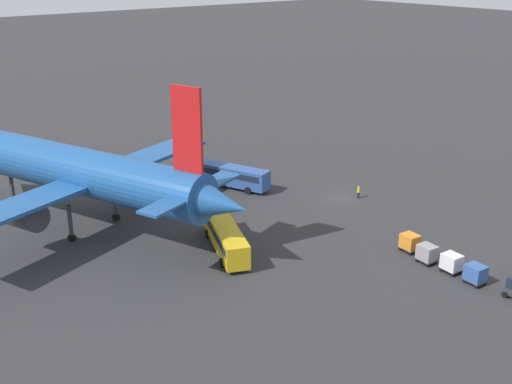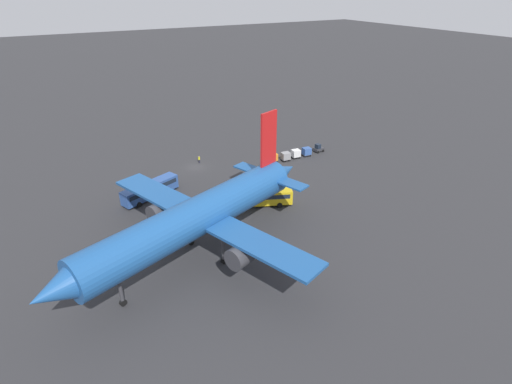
{
  "view_description": "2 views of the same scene",
  "coord_description": "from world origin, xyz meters",
  "px_view_note": "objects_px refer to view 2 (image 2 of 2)",
  "views": [
    {
      "loc": [
        -57.47,
        60.39,
        31.64
      ],
      "look_at": [
        0.26,
        14.71,
        4.17
      ],
      "focal_mm": 45.0,
      "sensor_mm": 36.0,
      "label": 1
    },
    {
      "loc": [
        28.75,
        78.94,
        37.29
      ],
      "look_at": [
        -3.18,
        22.25,
        2.98
      ],
      "focal_mm": 28.0,
      "sensor_mm": 36.0,
      "label": 2
    }
  ],
  "objects_px": {
    "shuttle_bus_near": "(150,189)",
    "cargo_cart_blue": "(307,151)",
    "cargo_cart_white": "(296,153)",
    "cargo_cart_grey": "(286,156)",
    "baggage_tug": "(319,148)",
    "airplane": "(197,217)",
    "worker_person": "(199,160)",
    "shuttle_bus_far": "(258,197)",
    "cargo_cart_orange": "(273,157)"
  },
  "relations": [
    {
      "from": "airplane",
      "to": "cargo_cart_grey",
      "type": "height_order",
      "value": "airplane"
    },
    {
      "from": "baggage_tug",
      "to": "shuttle_bus_near",
      "type": "bearing_deg",
      "value": -1.86
    },
    {
      "from": "shuttle_bus_near",
      "to": "cargo_cart_blue",
      "type": "bearing_deg",
      "value": 162.32
    },
    {
      "from": "shuttle_bus_far",
      "to": "cargo_cart_blue",
      "type": "relative_size",
      "value": 6.03
    },
    {
      "from": "cargo_cart_blue",
      "to": "cargo_cart_grey",
      "type": "height_order",
      "value": "same"
    },
    {
      "from": "airplane",
      "to": "cargo_cart_orange",
      "type": "distance_m",
      "value": 39.12
    },
    {
      "from": "cargo_cart_grey",
      "to": "cargo_cart_orange",
      "type": "relative_size",
      "value": 1.0
    },
    {
      "from": "cargo_cart_white",
      "to": "cargo_cart_grey",
      "type": "height_order",
      "value": "same"
    },
    {
      "from": "cargo_cart_blue",
      "to": "cargo_cart_white",
      "type": "xyz_separation_m",
      "value": [
        3.01,
        -0.21,
        0.0
      ]
    },
    {
      "from": "cargo_cart_white",
      "to": "cargo_cart_grey",
      "type": "bearing_deg",
      "value": 4.01
    },
    {
      "from": "shuttle_bus_far",
      "to": "baggage_tug",
      "type": "relative_size",
      "value": 5.07
    },
    {
      "from": "shuttle_bus_far",
      "to": "airplane",
      "type": "bearing_deg",
      "value": 54.63
    },
    {
      "from": "cargo_cart_blue",
      "to": "cargo_cart_orange",
      "type": "bearing_deg",
      "value": -5.17
    },
    {
      "from": "worker_person",
      "to": "cargo_cart_grey",
      "type": "bearing_deg",
      "value": 154.37
    },
    {
      "from": "shuttle_bus_far",
      "to": "cargo_cart_grey",
      "type": "height_order",
      "value": "shuttle_bus_far"
    },
    {
      "from": "cargo_cart_white",
      "to": "cargo_cart_grey",
      "type": "xyz_separation_m",
      "value": [
        3.01,
        0.21,
        0.0
      ]
    },
    {
      "from": "cargo_cart_blue",
      "to": "cargo_cart_grey",
      "type": "relative_size",
      "value": 1.0
    },
    {
      "from": "shuttle_bus_near",
      "to": "worker_person",
      "type": "bearing_deg",
      "value": -163.93
    },
    {
      "from": "airplane",
      "to": "baggage_tug",
      "type": "bearing_deg",
      "value": -168.31
    },
    {
      "from": "worker_person",
      "to": "cargo_cart_grey",
      "type": "xyz_separation_m",
      "value": [
        -18.21,
        8.74,
        0.32
      ]
    },
    {
      "from": "airplane",
      "to": "cargo_cart_white",
      "type": "relative_size",
      "value": 21.61
    },
    {
      "from": "worker_person",
      "to": "cargo_cart_white",
      "type": "height_order",
      "value": "cargo_cart_white"
    },
    {
      "from": "baggage_tug",
      "to": "worker_person",
      "type": "relative_size",
      "value": 1.45
    },
    {
      "from": "worker_person",
      "to": "shuttle_bus_far",
      "type": "bearing_deg",
      "value": 94.79
    },
    {
      "from": "cargo_cart_blue",
      "to": "cargo_cart_white",
      "type": "height_order",
      "value": "same"
    },
    {
      "from": "baggage_tug",
      "to": "cargo_cart_orange",
      "type": "height_order",
      "value": "baggage_tug"
    },
    {
      "from": "airplane",
      "to": "baggage_tug",
      "type": "xyz_separation_m",
      "value": [
        -41.92,
        -25.62,
        -6.29
      ]
    },
    {
      "from": "shuttle_bus_near",
      "to": "cargo_cart_orange",
      "type": "distance_m",
      "value": 30.0
    },
    {
      "from": "shuttle_bus_far",
      "to": "cargo_cart_white",
      "type": "relative_size",
      "value": 6.03
    },
    {
      "from": "shuttle_bus_near",
      "to": "baggage_tug",
      "type": "relative_size",
      "value": 4.77
    },
    {
      "from": "airplane",
      "to": "shuttle_bus_near",
      "type": "distance_m",
      "value": 23.23
    },
    {
      "from": "cargo_cart_orange",
      "to": "baggage_tug",
      "type": "bearing_deg",
      "value": 179.33
    },
    {
      "from": "shuttle_bus_near",
      "to": "cargo_cart_blue",
      "type": "relative_size",
      "value": 5.67
    },
    {
      "from": "shuttle_bus_near",
      "to": "cargo_cart_grey",
      "type": "xyz_separation_m",
      "value": [
        -32.82,
        -2.38,
        -0.68
      ]
    },
    {
      "from": "cargo_cart_blue",
      "to": "cargo_cart_white",
      "type": "relative_size",
      "value": 1.0
    },
    {
      "from": "shuttle_bus_near",
      "to": "shuttle_bus_far",
      "type": "distance_m",
      "value": 21.03
    },
    {
      "from": "baggage_tug",
      "to": "worker_person",
      "type": "distance_m",
      "value": 29.45
    },
    {
      "from": "worker_person",
      "to": "cargo_cart_blue",
      "type": "height_order",
      "value": "cargo_cart_blue"
    },
    {
      "from": "shuttle_bus_near",
      "to": "cargo_cart_blue",
      "type": "height_order",
      "value": "shuttle_bus_near"
    },
    {
      "from": "shuttle_bus_near",
      "to": "cargo_cart_white",
      "type": "xyz_separation_m",
      "value": [
        -35.83,
        -2.59,
        -0.68
      ]
    },
    {
      "from": "shuttle_bus_far",
      "to": "cargo_cart_orange",
      "type": "height_order",
      "value": "shuttle_bus_far"
    },
    {
      "from": "cargo_cart_blue",
      "to": "cargo_cart_white",
      "type": "distance_m",
      "value": 3.01
    },
    {
      "from": "worker_person",
      "to": "airplane",
      "type": "bearing_deg",
      "value": 68.04
    },
    {
      "from": "worker_person",
      "to": "cargo_cart_blue",
      "type": "relative_size",
      "value": 0.82
    },
    {
      "from": "worker_person",
      "to": "cargo_cart_orange",
      "type": "relative_size",
      "value": 0.82
    },
    {
      "from": "shuttle_bus_near",
      "to": "baggage_tug",
      "type": "xyz_separation_m",
      "value": [
        -42.94,
        -3.04,
        -0.93
      ]
    },
    {
      "from": "airplane",
      "to": "worker_person",
      "type": "relative_size",
      "value": 26.34
    },
    {
      "from": "shuttle_bus_near",
      "to": "worker_person",
      "type": "height_order",
      "value": "shuttle_bus_near"
    },
    {
      "from": "shuttle_bus_far",
      "to": "cargo_cart_blue",
      "type": "distance_m",
      "value": 26.96
    },
    {
      "from": "shuttle_bus_near",
      "to": "cargo_cart_orange",
      "type": "relative_size",
      "value": 5.67
    }
  ]
}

